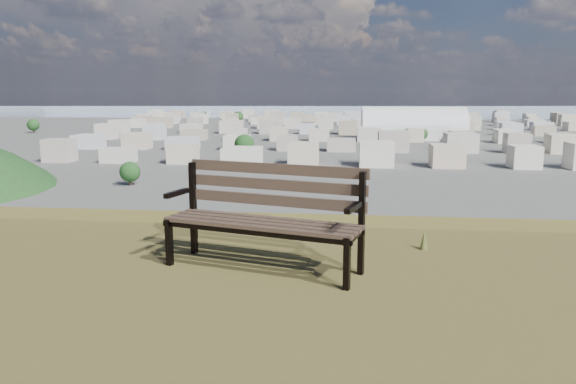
# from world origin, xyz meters

# --- Properties ---
(park_bench) EXTENTS (1.72, 0.97, 0.86)m
(park_bench) POSITION_xyz_m (1.01, 2.52, 25.48)
(park_bench) COLOR #473A29
(park_bench) RESTS_ON hilltop_mesa
(arena) EXTENTS (57.06, 25.49, 23.80)m
(arena) POSITION_xyz_m (36.95, 316.87, 5.61)
(arena) COLOR silver
(arena) RESTS_ON ground
(city_blocks) EXTENTS (395.00, 361.00, 7.00)m
(city_blocks) POSITION_xyz_m (0.00, 394.44, 3.50)
(city_blocks) COLOR beige
(city_blocks) RESTS_ON ground
(city_trees) EXTENTS (406.52, 387.20, 9.98)m
(city_trees) POSITION_xyz_m (-26.39, 319.00, 4.83)
(city_trees) COLOR #39261C
(city_trees) RESTS_ON ground
(bay_water) EXTENTS (2400.00, 700.00, 0.12)m
(bay_water) POSITION_xyz_m (0.00, 900.00, 0.00)
(bay_water) COLOR #90A9B8
(bay_water) RESTS_ON ground
(far_hills) EXTENTS (2050.00, 340.00, 60.00)m
(far_hills) POSITION_xyz_m (-60.92, 1402.93, 25.47)
(far_hills) COLOR #8593A5
(far_hills) RESTS_ON ground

